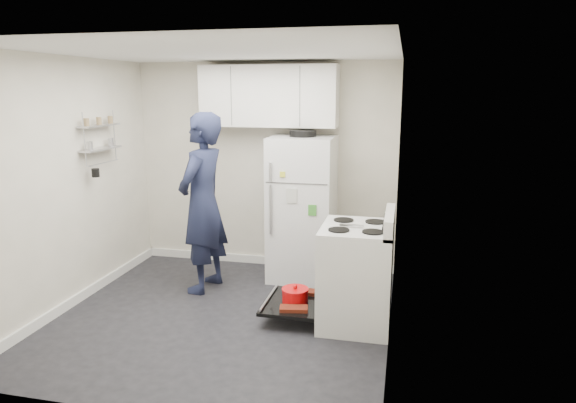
% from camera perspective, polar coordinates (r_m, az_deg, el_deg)
% --- Properties ---
extents(room, '(3.21, 3.21, 2.51)m').
position_cam_1_polar(room, '(4.85, -7.82, 0.72)').
color(room, black).
rests_on(room, ground).
extents(electric_range, '(0.66, 0.76, 1.10)m').
position_cam_1_polar(electric_range, '(4.89, 7.45, -8.22)').
color(electric_range, silver).
rests_on(electric_range, ground).
extents(open_oven_door, '(0.55, 0.70, 0.21)m').
position_cam_1_polar(open_oven_door, '(5.07, 0.68, -10.84)').
color(open_oven_door, black).
rests_on(open_oven_door, ground).
extents(refrigerator, '(0.72, 0.74, 1.73)m').
position_cam_1_polar(refrigerator, '(5.92, 1.61, -0.72)').
color(refrigerator, white).
rests_on(refrigerator, ground).
extents(upper_cabinets, '(1.60, 0.33, 0.70)m').
position_cam_1_polar(upper_cabinets, '(6.05, -2.15, 11.63)').
color(upper_cabinets, silver).
rests_on(upper_cabinets, room).
extents(wall_shelf_rack, '(0.14, 0.60, 0.61)m').
position_cam_1_polar(wall_shelf_rack, '(5.86, -20.19, 6.71)').
color(wall_shelf_rack, '#B2B2B7').
rests_on(wall_shelf_rack, room).
extents(person, '(0.56, 0.77, 1.95)m').
position_cam_1_polar(person, '(5.61, -9.46, -0.19)').
color(person, '#181D37').
rests_on(person, ground).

